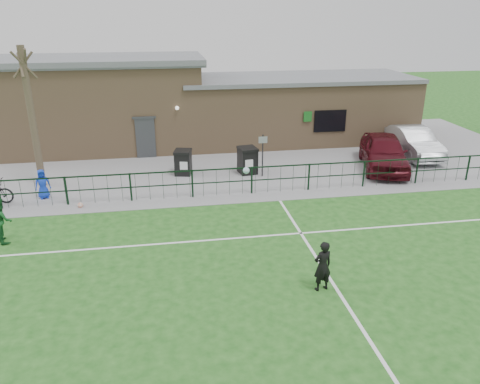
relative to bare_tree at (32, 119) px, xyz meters
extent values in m
plane|color=#1C5117|center=(8.00, -10.50, -3.00)|extent=(90.00, 90.00, 0.00)
cube|color=gray|center=(8.00, 3.00, -2.99)|extent=(34.00, 13.00, 0.02)
cube|color=white|center=(8.00, -2.70, -3.00)|extent=(28.00, 0.10, 0.01)
cube|color=white|center=(8.00, -6.50, -3.00)|extent=(28.00, 0.10, 0.01)
cube|color=white|center=(10.00, -10.50, -3.00)|extent=(0.10, 16.00, 0.01)
cube|color=black|center=(8.00, -2.50, -2.40)|extent=(28.00, 0.10, 1.20)
cylinder|color=#47392B|center=(0.00, 0.00, 0.00)|extent=(0.30, 0.30, 6.00)
cube|color=black|center=(6.27, 0.47, -2.44)|extent=(0.88, 0.95, 1.09)
cube|color=black|center=(9.30, 0.15, -2.40)|extent=(0.90, 0.99, 1.17)
cylinder|color=black|center=(9.90, -0.44, -1.98)|extent=(0.08, 0.08, 2.00)
imported|color=#470C15|center=(15.97, -0.26, -2.14)|extent=(3.30, 5.27, 1.67)
imported|color=#B8BCC1|center=(18.46, 1.48, -2.23)|extent=(1.84, 4.65, 1.51)
imported|color=#1539C8|center=(0.41, -1.61, -2.36)|extent=(0.70, 0.57, 1.23)
imported|color=black|center=(9.56, -9.99, -2.25)|extent=(0.61, 0.47, 1.49)
sphere|color=white|center=(8.05, -6.44, -0.58)|extent=(0.22, 0.22, 0.22)
imported|color=#175224|center=(-0.07, -5.41, -2.22)|extent=(0.89, 0.95, 1.56)
sphere|color=silver|center=(2.03, -2.88, -2.89)|extent=(0.22, 0.22, 0.22)
cube|color=#A27F5A|center=(8.00, 6.00, -1.25)|extent=(24.00, 5.00, 3.50)
cube|color=#A27F5A|center=(1.76, 6.00, 1.10)|extent=(11.52, 5.00, 1.20)
cube|color=#585B60|center=(1.76, 6.00, 1.82)|extent=(12.02, 5.40, 0.28)
cube|color=#585B60|center=(13.28, 6.00, 0.60)|extent=(13.44, 5.30, 0.22)
cube|color=#383A3D|center=(4.50, 3.47, -1.95)|extent=(1.00, 0.08, 2.10)
cube|color=black|center=(14.50, 3.47, -1.40)|extent=(1.80, 0.08, 1.20)
cube|color=#19661E|center=(13.20, 3.42, -1.10)|extent=(0.45, 0.04, 0.55)
camera|label=1|loc=(5.48, -20.68, 4.35)|focal=35.00mm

